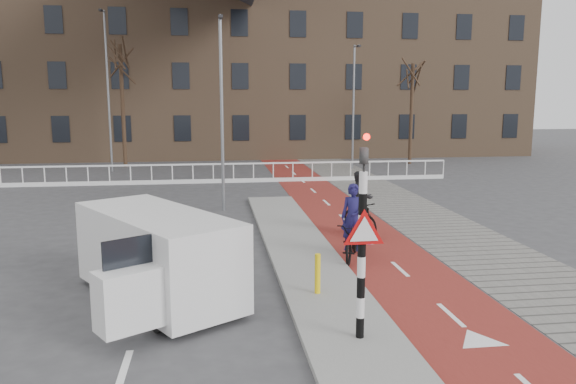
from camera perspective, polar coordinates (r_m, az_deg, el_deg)
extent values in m
plane|color=#38383A|center=(12.05, 7.59, -10.91)|extent=(120.00, 120.00, 0.00)
cube|color=maroon|center=(21.78, 4.46, -1.57)|extent=(2.50, 60.00, 0.01)
cube|color=slate|center=(22.53, 11.44, -1.36)|extent=(3.00, 60.00, 0.01)
cube|color=gray|center=(15.62, 1.20, -5.81)|extent=(1.80, 16.00, 0.12)
cylinder|color=black|center=(9.58, 7.48, -6.51)|extent=(0.14, 0.14, 2.88)
imported|color=black|center=(9.25, 7.73, 4.52)|extent=(0.13, 0.16, 0.80)
cylinder|color=#FF0C05|center=(9.10, 7.99, 5.57)|extent=(0.11, 0.02, 0.11)
cylinder|color=yellow|center=(11.93, 3.03, -8.28)|extent=(0.12, 0.12, 0.85)
imported|color=black|center=(14.82, 6.60, -4.89)|extent=(1.34, 2.04, 1.01)
imported|color=#191547|center=(14.68, 6.65, -2.56)|extent=(0.75, 0.63, 1.76)
cube|color=#F02190|center=(14.35, 7.92, -4.58)|extent=(0.31, 0.25, 0.32)
imported|color=black|center=(17.33, 7.32, -2.61)|extent=(1.05, 1.93, 1.12)
imported|color=black|center=(17.22, 7.36, -0.79)|extent=(1.01, 0.89, 1.75)
cube|color=silver|center=(12.02, -13.15, -6.11)|extent=(3.80, 4.62, 1.75)
cube|color=#289721|center=(12.16, -17.30, -6.60)|extent=(1.51, 2.37, 0.55)
cube|color=#289721|center=(11.99, -8.91, -6.51)|extent=(1.51, 2.37, 0.55)
cube|color=black|center=(10.16, -14.17, -6.71)|extent=(1.36, 0.88, 0.90)
cylinder|color=black|center=(10.67, -12.93, -12.11)|extent=(0.51, 0.63, 0.61)
cylinder|color=black|center=(11.36, -6.15, -10.54)|extent=(0.51, 0.63, 0.61)
cylinder|color=black|center=(13.24, -18.88, -8.07)|extent=(0.51, 0.63, 0.61)
cylinder|color=black|center=(13.81, -13.10, -7.08)|extent=(0.51, 0.63, 0.61)
cube|color=silver|center=(28.13, -11.70, 2.73)|extent=(28.00, 0.08, 0.08)
cube|color=silver|center=(28.24, -11.64, 1.02)|extent=(28.00, 0.10, 0.20)
cube|color=#7F6047|center=(42.91, -7.87, 11.88)|extent=(46.00, 10.00, 12.00)
cylinder|color=black|center=(35.68, -16.44, 8.32)|extent=(0.24, 0.24, 7.33)
cylinder|color=black|center=(36.73, 12.41, 7.72)|extent=(0.22, 0.22, 6.31)
cylinder|color=slate|center=(20.93, -6.73, 7.67)|extent=(0.12, 0.12, 7.07)
cylinder|color=slate|center=(33.63, -17.80, 9.59)|extent=(0.12, 0.12, 8.95)
cylinder|color=slate|center=(33.79, 6.66, 8.50)|extent=(0.12, 0.12, 7.22)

